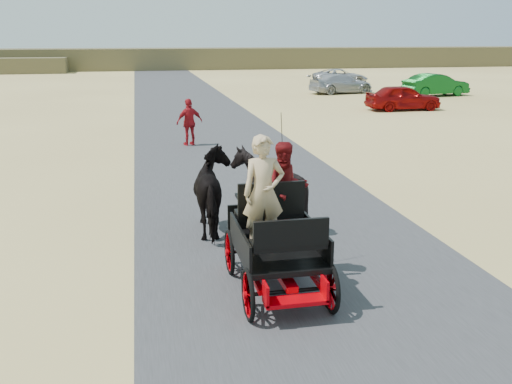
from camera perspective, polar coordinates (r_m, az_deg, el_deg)
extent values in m
plane|color=tan|center=(8.79, 8.26, -11.62)|extent=(140.00, 140.00, 0.00)
cube|color=#38383A|center=(8.79, 8.26, -11.59)|extent=(6.00, 140.00, 0.01)
cube|color=brown|center=(69.44, -9.60, 13.00)|extent=(140.00, 6.00, 2.40)
imported|color=black|center=(11.75, -4.01, -0.01)|extent=(0.91, 2.01, 1.70)
imported|color=black|center=(11.94, 1.23, 0.28)|extent=(1.37, 1.54, 1.70)
imported|color=tan|center=(8.80, 0.76, -0.08)|extent=(0.66, 0.43, 1.80)
imported|color=#660C0F|center=(9.46, 3.00, 0.31)|extent=(0.77, 0.60, 1.58)
imported|color=#A2121A|center=(21.24, -6.66, 6.95)|extent=(1.09, 0.71, 1.73)
imported|color=maroon|center=(32.22, 14.49, 9.14)|extent=(4.01, 1.62, 1.37)
imported|color=#0C4C19|center=(40.41, 17.53, 10.18)|extent=(4.61, 2.16, 1.46)
imported|color=#B2B2B7|center=(40.76, 8.51, 10.67)|extent=(4.86, 2.72, 1.33)
imported|color=#B2B2B7|center=(48.26, 8.42, 11.35)|extent=(4.63, 2.40, 1.25)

